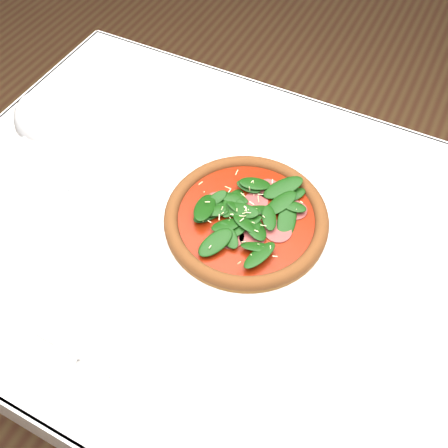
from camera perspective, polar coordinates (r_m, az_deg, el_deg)
The scene contains 7 objects.
ground at distance 1.54m, azimuth 1.54°, elevation -17.90°, with size 6.00×6.00×0.00m, color brown.
dining_table at distance 0.94m, azimuth 2.40°, elevation -5.47°, with size 1.21×0.81×0.75m.
plate at distance 0.87m, azimuth 2.51°, elevation 0.11°, with size 0.33×0.33×0.01m.
pizza at distance 0.86m, azimuth 2.55°, elevation 0.86°, with size 0.29×0.29×0.04m.
wine_glass at distance 0.86m, azimuth -19.62°, elevation 10.27°, with size 0.09×0.09×0.22m.
napkin at distance 0.79m, azimuth -15.01°, elevation -12.25°, with size 0.16×0.07×0.01m, color white.
fork at distance 0.79m, azimuth -14.06°, elevation -10.45°, with size 0.02×0.15×0.00m.
Camera 1 is at (0.18, -0.45, 1.46)m, focal length 40.00 mm.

